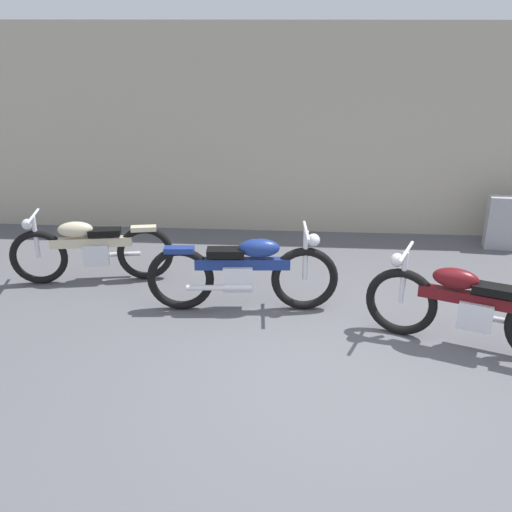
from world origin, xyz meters
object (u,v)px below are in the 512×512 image
(motorcycle_maroon, at_px, (469,307))
(motorcycle_blue, at_px, (244,272))
(stone_marker, at_px, (508,223))
(motorcycle_cream, at_px, (91,249))

(motorcycle_maroon, xyz_separation_m, motorcycle_blue, (-2.32, 0.69, 0.01))
(stone_marker, xyz_separation_m, motorcycle_maroon, (-1.28, -2.88, 0.07))
(motorcycle_maroon, bearing_deg, stone_marker, -92.85)
(motorcycle_maroon, distance_m, motorcycle_blue, 2.42)
(motorcycle_cream, distance_m, motorcycle_maroon, 4.51)
(stone_marker, bearing_deg, motorcycle_blue, -148.58)
(stone_marker, bearing_deg, motorcycle_maroon, -113.91)
(motorcycle_maroon, bearing_deg, motorcycle_cream, 3.97)
(stone_marker, height_order, motorcycle_cream, motorcycle_cream)
(motorcycle_cream, bearing_deg, motorcycle_blue, 151.93)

